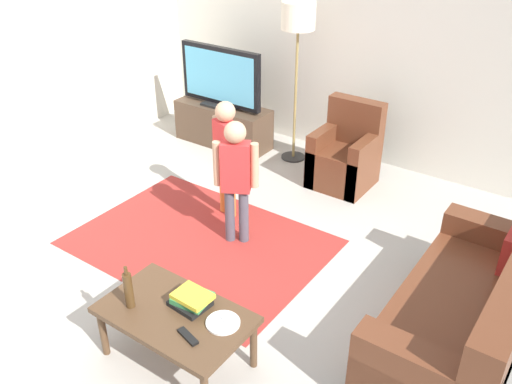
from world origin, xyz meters
TOP-DOWN VIEW (x-y plane):
  - ground at (0.00, 0.00)m, footprint 7.80×7.80m
  - wall_back at (0.00, 3.00)m, footprint 6.00×0.12m
  - area_rug at (-0.54, 0.48)m, footprint 2.20×1.60m
  - tv_stand at (-1.69, 2.30)m, footprint 1.20×0.44m
  - tv at (-1.69, 2.28)m, footprint 1.10×0.28m
  - couch at (1.83, 0.55)m, footprint 0.80×1.80m
  - armchair at (0.00, 2.26)m, footprint 0.60×0.60m
  - floor_lamp at (-0.77, 2.45)m, footprint 0.36×0.36m
  - child_near_tv at (-0.64, 1.03)m, footprint 0.37×0.21m
  - child_center at (-0.29, 0.71)m, footprint 0.35×0.24m
  - coffee_table at (0.25, -0.66)m, footprint 1.00×0.60m
  - book_stack at (0.29, -0.55)m, footprint 0.28×0.24m
  - bottle at (-0.03, -0.78)m, footprint 0.06×0.06m
  - tv_remote at (0.47, -0.78)m, footprint 0.18×0.09m
  - plate at (0.57, -0.56)m, footprint 0.22×0.22m

SIDE VIEW (x-z plane):
  - ground at x=0.00m, z-range 0.00..0.00m
  - area_rug at x=-0.54m, z-range 0.00..0.01m
  - tv_stand at x=-1.69m, z-range -0.01..0.49m
  - couch at x=1.83m, z-range -0.14..0.72m
  - armchair at x=0.00m, z-range -0.15..0.75m
  - coffee_table at x=0.25m, z-range 0.16..0.58m
  - plate at x=0.57m, z-range 0.42..0.44m
  - tv_remote at x=0.47m, z-range 0.42..0.44m
  - book_stack at x=0.29m, z-range 0.42..0.52m
  - bottle at x=-0.03m, z-range 0.40..0.72m
  - child_near_tv at x=-0.64m, z-range 0.12..1.28m
  - child_center at x=-0.29m, z-range 0.12..1.28m
  - tv at x=-1.69m, z-range 0.49..1.20m
  - wall_back at x=0.00m, z-range 0.00..2.70m
  - floor_lamp at x=-0.77m, z-range 0.65..2.43m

